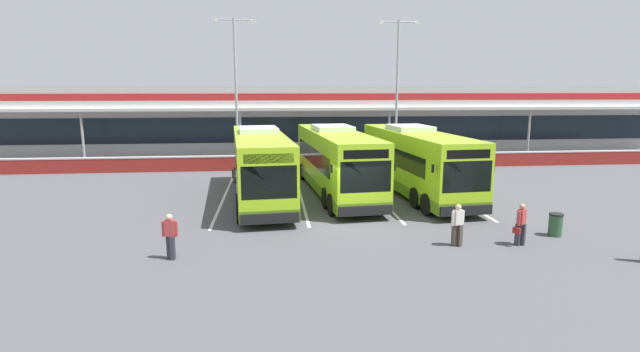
{
  "coord_description": "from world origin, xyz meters",
  "views": [
    {
      "loc": [
        -3.6,
        -20.01,
        5.86
      ],
      "look_at": [
        -1.29,
        3.0,
        1.6
      ],
      "focal_mm": 26.71,
      "sensor_mm": 36.0,
      "label": 1
    }
  ],
  "objects_px": {
    "coach_bus_leftmost": "(260,166)",
    "coach_bus_centre": "(415,162)",
    "litter_bin": "(555,225)",
    "pedestrian_child": "(458,224)",
    "lamp_post_west": "(236,83)",
    "lamp_post_centre": "(397,83)",
    "coach_bus_left_centre": "(336,162)",
    "pedestrian_in_dark_coat": "(170,235)",
    "pedestrian_with_handbag": "(521,223)"
  },
  "relations": [
    {
      "from": "pedestrian_with_handbag",
      "to": "lamp_post_centre",
      "type": "xyz_separation_m",
      "value": [
        0.46,
        20.4,
        5.43
      ]
    },
    {
      "from": "coach_bus_leftmost",
      "to": "pedestrian_with_handbag",
      "type": "xyz_separation_m",
      "value": [
        9.95,
        -8.84,
        -0.93
      ]
    },
    {
      "from": "pedestrian_with_handbag",
      "to": "coach_bus_left_centre",
      "type": "bearing_deg",
      "value": 120.57
    },
    {
      "from": "coach_bus_leftmost",
      "to": "pedestrian_in_dark_coat",
      "type": "xyz_separation_m",
      "value": [
        -2.9,
        -9.03,
        -0.91
      ]
    },
    {
      "from": "coach_bus_centre",
      "to": "litter_bin",
      "type": "distance_m",
      "value": 9.05
    },
    {
      "from": "pedestrian_with_handbag",
      "to": "pedestrian_child",
      "type": "distance_m",
      "value": 2.41
    },
    {
      "from": "lamp_post_centre",
      "to": "pedestrian_child",
      "type": "bearing_deg",
      "value": -98.07
    },
    {
      "from": "pedestrian_in_dark_coat",
      "to": "pedestrian_child",
      "type": "relative_size",
      "value": 1.0
    },
    {
      "from": "lamp_post_west",
      "to": "lamp_post_centre",
      "type": "xyz_separation_m",
      "value": [
        12.4,
        -0.16,
        0.0
      ]
    },
    {
      "from": "pedestrian_with_handbag",
      "to": "lamp_post_centre",
      "type": "bearing_deg",
      "value": 88.7
    },
    {
      "from": "pedestrian_with_handbag",
      "to": "litter_bin",
      "type": "xyz_separation_m",
      "value": [
        2.03,
        0.99,
        -0.39
      ]
    },
    {
      "from": "coach_bus_centre",
      "to": "litter_bin",
      "type": "height_order",
      "value": "coach_bus_centre"
    },
    {
      "from": "coach_bus_centre",
      "to": "lamp_post_centre",
      "type": "distance_m",
      "value": 12.11
    },
    {
      "from": "coach_bus_left_centre",
      "to": "coach_bus_centre",
      "type": "height_order",
      "value": "same"
    },
    {
      "from": "coach_bus_left_centre",
      "to": "pedestrian_in_dark_coat",
      "type": "distance_m",
      "value": 12.23
    },
    {
      "from": "coach_bus_centre",
      "to": "pedestrian_child",
      "type": "relative_size",
      "value": 7.61
    },
    {
      "from": "pedestrian_with_handbag",
      "to": "lamp_post_west",
      "type": "bearing_deg",
      "value": 120.14
    },
    {
      "from": "coach_bus_centre",
      "to": "coach_bus_leftmost",
      "type": "bearing_deg",
      "value": -176.96
    },
    {
      "from": "coach_bus_left_centre",
      "to": "lamp_post_centre",
      "type": "distance_m",
      "value": 13.15
    },
    {
      "from": "coach_bus_leftmost",
      "to": "pedestrian_in_dark_coat",
      "type": "relative_size",
      "value": 7.61
    },
    {
      "from": "coach_bus_centre",
      "to": "pedestrian_in_dark_coat",
      "type": "relative_size",
      "value": 7.61
    },
    {
      "from": "coach_bus_leftmost",
      "to": "pedestrian_with_handbag",
      "type": "distance_m",
      "value": 13.34
    },
    {
      "from": "coach_bus_left_centre",
      "to": "lamp_post_centre",
      "type": "xyz_separation_m",
      "value": [
        6.21,
        10.68,
        4.5
      ]
    },
    {
      "from": "litter_bin",
      "to": "coach_bus_left_centre",
      "type": "bearing_deg",
      "value": 131.66
    },
    {
      "from": "coach_bus_leftmost",
      "to": "coach_bus_centre",
      "type": "height_order",
      "value": "same"
    },
    {
      "from": "pedestrian_in_dark_coat",
      "to": "litter_bin",
      "type": "xyz_separation_m",
      "value": [
        14.87,
        1.18,
        -0.41
      ]
    },
    {
      "from": "coach_bus_left_centre",
      "to": "pedestrian_with_handbag",
      "type": "distance_m",
      "value": 11.32
    },
    {
      "from": "coach_bus_centre",
      "to": "pedestrian_child",
      "type": "bearing_deg",
      "value": -96.84
    },
    {
      "from": "pedestrian_child",
      "to": "litter_bin",
      "type": "distance_m",
      "value": 4.52
    },
    {
      "from": "pedestrian_with_handbag",
      "to": "lamp_post_centre",
      "type": "height_order",
      "value": "lamp_post_centre"
    },
    {
      "from": "coach_bus_leftmost",
      "to": "litter_bin",
      "type": "bearing_deg",
      "value": -33.26
    },
    {
      "from": "pedestrian_child",
      "to": "lamp_post_west",
      "type": "height_order",
      "value": "lamp_post_west"
    },
    {
      "from": "coach_bus_leftmost",
      "to": "lamp_post_west",
      "type": "height_order",
      "value": "lamp_post_west"
    },
    {
      "from": "coach_bus_left_centre",
      "to": "litter_bin",
      "type": "xyz_separation_m",
      "value": [
        7.77,
        -8.73,
        -1.32
      ]
    },
    {
      "from": "coach_bus_left_centre",
      "to": "lamp_post_west",
      "type": "bearing_deg",
      "value": 119.75
    },
    {
      "from": "coach_bus_centre",
      "to": "pedestrian_with_handbag",
      "type": "height_order",
      "value": "coach_bus_centre"
    },
    {
      "from": "lamp_post_west",
      "to": "lamp_post_centre",
      "type": "relative_size",
      "value": 1.0
    },
    {
      "from": "lamp_post_centre",
      "to": "pedestrian_with_handbag",
      "type": "bearing_deg",
      "value": -91.3
    },
    {
      "from": "coach_bus_leftmost",
      "to": "lamp_post_west",
      "type": "bearing_deg",
      "value": 99.64
    },
    {
      "from": "coach_bus_centre",
      "to": "litter_bin",
      "type": "xyz_separation_m",
      "value": [
        3.34,
        -8.31,
        -1.32
      ]
    },
    {
      "from": "coach_bus_leftmost",
      "to": "lamp_post_centre",
      "type": "height_order",
      "value": "lamp_post_centre"
    },
    {
      "from": "pedestrian_with_handbag",
      "to": "pedestrian_child",
      "type": "bearing_deg",
      "value": 176.11
    },
    {
      "from": "lamp_post_centre",
      "to": "litter_bin",
      "type": "distance_m",
      "value": 20.33
    },
    {
      "from": "coach_bus_leftmost",
      "to": "coach_bus_left_centre",
      "type": "xyz_separation_m",
      "value": [
        4.21,
        0.88,
        0.0
      ]
    },
    {
      "from": "lamp_post_centre",
      "to": "pedestrian_in_dark_coat",
      "type": "bearing_deg",
      "value": -122.88
    },
    {
      "from": "coach_bus_left_centre",
      "to": "lamp_post_centre",
      "type": "bearing_deg",
      "value": 59.84
    },
    {
      "from": "coach_bus_leftmost",
      "to": "pedestrian_child",
      "type": "xyz_separation_m",
      "value": [
        7.54,
        -8.68,
        -0.91
      ]
    },
    {
      "from": "lamp_post_centre",
      "to": "coach_bus_leftmost",
      "type": "bearing_deg",
      "value": -132.01
    },
    {
      "from": "pedestrian_with_handbag",
      "to": "coach_bus_leftmost",
      "type": "bearing_deg",
      "value": 138.38
    },
    {
      "from": "coach_bus_centre",
      "to": "lamp_post_west",
      "type": "distance_m",
      "value": 16.13
    }
  ]
}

